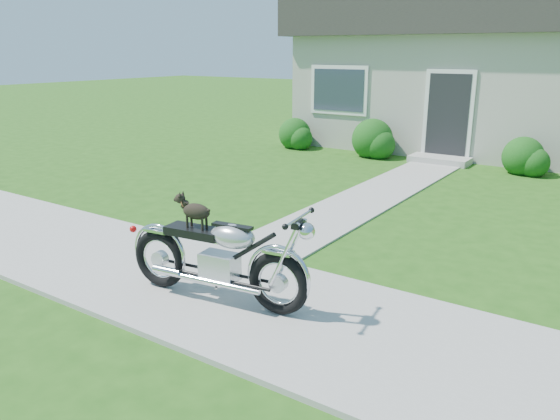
# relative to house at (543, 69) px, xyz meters

# --- Properties ---
(ground) EXTENTS (80.00, 80.00, 0.00)m
(ground) POSITION_rel_house_xyz_m (0.00, -11.99, -2.16)
(ground) COLOR #235114
(ground) RESTS_ON ground
(sidewalk) EXTENTS (24.00, 2.20, 0.04)m
(sidewalk) POSITION_rel_house_xyz_m (0.00, -11.99, -2.14)
(sidewalk) COLOR #9E9B93
(sidewalk) RESTS_ON ground
(walkway) EXTENTS (1.20, 8.00, 0.03)m
(walkway) POSITION_rel_house_xyz_m (-1.50, -6.99, -2.14)
(walkway) COLOR #9E9B93
(walkway) RESTS_ON ground
(house) EXTENTS (12.60, 7.03, 4.50)m
(house) POSITION_rel_house_xyz_m (0.00, 0.00, 0.00)
(house) COLOR beige
(house) RESTS_ON ground
(shrub_row) EXTENTS (10.99, 1.05, 1.05)m
(shrub_row) POSITION_rel_house_xyz_m (-0.30, -3.49, -1.75)
(shrub_row) COLOR #174D14
(shrub_row) RESTS_ON ground
(potted_plant_left) EXTENTS (0.83, 0.83, 0.70)m
(potted_plant_left) POSITION_rel_house_xyz_m (-3.13, -3.44, -1.81)
(potted_plant_left) COLOR #284D14
(potted_plant_left) RESTS_ON ground
(motorcycle_with_dog) EXTENTS (2.22, 0.65, 1.13)m
(motorcycle_with_dog) POSITION_rel_house_xyz_m (-0.97, -12.22, -1.61)
(motorcycle_with_dog) COLOR black
(motorcycle_with_dog) RESTS_ON sidewalk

